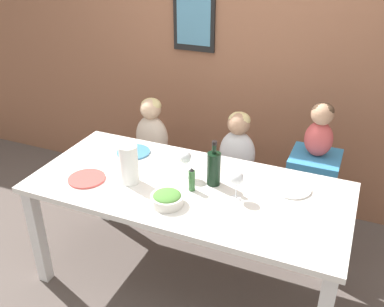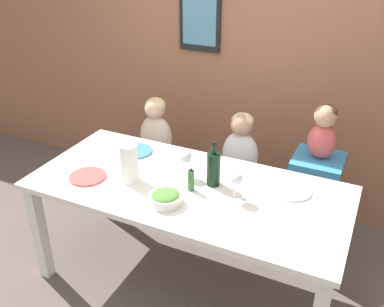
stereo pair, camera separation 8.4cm
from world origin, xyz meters
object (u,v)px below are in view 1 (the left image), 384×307
Objects in this scene: wine_bottle at (214,168)px; dinner_plate_back_right at (292,189)px; chair_far_center at (235,183)px; wine_glass_far at (185,158)px; person_child_left at (152,129)px; salad_bowl_large at (167,198)px; chair_right_highchair at (313,177)px; person_baby_right at (320,127)px; person_child_center at (238,145)px; wine_glass_near at (237,179)px; dinner_plate_front_left at (87,179)px; chair_far_left at (153,165)px; dinner_plate_back_left at (134,152)px; paper_towel_roll at (129,164)px.

dinner_plate_back_right is at bearing 15.10° from wine_bottle.
wine_glass_far reaches higher than chair_far_center.
person_child_left is 2.68× the size of salad_bowl_large.
dinner_plate_back_right reaches higher than chair_right_highchair.
person_baby_right is at bearing 53.71° from salad_bowl_large.
wine_bottle is at bearing 61.95° from salad_bowl_large.
person_child_center is 0.63m from wine_glass_far.
wine_glass_near is (0.90, -0.70, 0.15)m from person_child_left.
dinner_plate_front_left is (-1.21, -0.85, -0.20)m from person_baby_right.
chair_far_left is at bearing -90.00° from person_child_left.
person_child_left is 1.74× the size of wine_bottle.
wine_glass_far is (-0.69, -0.59, 0.30)m from chair_right_highchair.
person_child_center is 0.91m from salad_bowl_large.
chair_far_center is 2.06× the size of dinner_plate_front_left.
person_child_left reaches higher than salad_bowl_large.
wine_bottle is 1.62× the size of wine_glass_far.
person_child_left reaches higher than dinner_plate_front_left.
dinner_plate_back_left is (-0.47, 0.45, -0.03)m from salad_bowl_large.
paper_towel_roll reaches higher than wine_glass_far.
person_baby_right reaches higher than paper_towel_roll.
chair_far_center is 0.77m from person_baby_right.
person_child_center is 0.59m from person_baby_right.
paper_towel_roll is at bearing 158.43° from salad_bowl_large.
chair_far_center is 0.76m from person_child_left.
paper_towel_roll is 1.40× the size of wine_glass_near.
salad_bowl_large reaches higher than chair_far_left.
dinner_plate_back_right is (1.16, -0.48, 0.35)m from chair_far_left.
chair_far_center is at bearing 61.67° from paper_towel_roll.
wine_glass_far is 0.32m from salad_bowl_large.
dinner_plate_back_left reaches higher than chair_far_center.
wine_glass_near is (-0.33, -0.70, -0.08)m from person_baby_right.
paper_towel_roll is 1.08× the size of dinner_plate_back_right.
dinner_plate_back_left is (0.10, -0.45, 0.03)m from person_child_left.
wine_bottle is 1.25× the size of dinner_plate_back_left.
dinner_plate_back_left is (-0.80, 0.25, -0.12)m from wine_glass_near.
person_child_left is 2.81× the size of wine_glass_far.
person_child_left is 2.18× the size of dinner_plate_front_left.
wine_glass_near reaches higher than salad_bowl_large.
person_baby_right reaches higher than chair_far_center.
person_child_left is 2.18× the size of dinner_plate_back_right.
person_child_center is 2.18× the size of dinner_plate_back_right.
paper_towel_roll reaches higher than salad_bowl_large.
chair_far_left is at bearing 180.00° from chair_right_highchair.
salad_bowl_large is (-0.12, -0.90, 0.07)m from person_child_center.
dinner_plate_front_left is at bearing -160.42° from wine_bottle.
dinner_plate_back_left is 1.00× the size of dinner_plate_back_right.
chair_right_highchair is 0.38m from person_baby_right.
salad_bowl_large is 0.81× the size of dinner_plate_back_right.
wine_bottle reaches higher than dinner_plate_front_left.
wine_bottle is at bearing -129.79° from person_baby_right.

